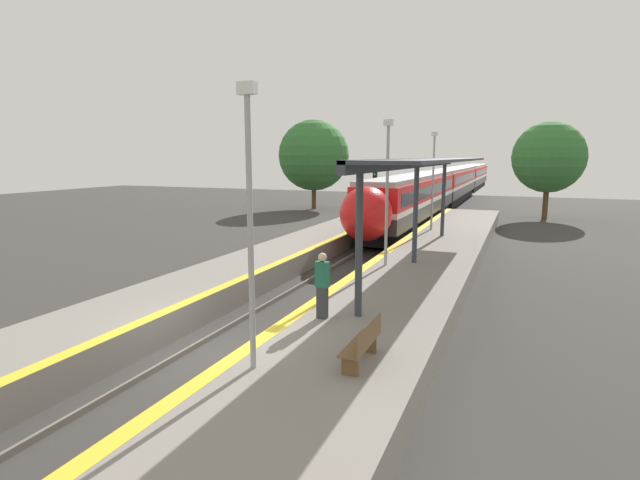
{
  "coord_description": "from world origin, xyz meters",
  "views": [
    {
      "loc": [
        7.43,
        -10.59,
        5.27
      ],
      "look_at": [
        0.56,
        6.29,
        2.19
      ],
      "focal_mm": 28.0,
      "sensor_mm": 36.0,
      "label": 1
    }
  ],
  "objects_px": {
    "person_waiting": "(322,284)",
    "lamppost_mid": "(387,184)",
    "train": "(452,183)",
    "railway_signal": "(375,196)",
    "lamppost_far": "(433,175)",
    "platform_bench": "(364,343)",
    "lamppost_near": "(250,212)"
  },
  "relations": [
    {
      "from": "platform_bench",
      "to": "lamppost_near",
      "type": "xyz_separation_m",
      "value": [
        -2.08,
        -1.04,
        2.8
      ]
    },
    {
      "from": "platform_bench",
      "to": "person_waiting",
      "type": "xyz_separation_m",
      "value": [
        -1.94,
        2.48,
        0.47
      ]
    },
    {
      "from": "person_waiting",
      "to": "lamppost_near",
      "type": "height_order",
      "value": "lamppost_near"
    },
    {
      "from": "railway_signal",
      "to": "lamppost_mid",
      "type": "xyz_separation_m",
      "value": [
        4.43,
        -13.82,
        1.6
      ]
    },
    {
      "from": "train",
      "to": "person_waiting",
      "type": "xyz_separation_m",
      "value": [
        2.57,
        -45.31,
        -0.38
      ]
    },
    {
      "from": "lamppost_near",
      "to": "lamppost_mid",
      "type": "bearing_deg",
      "value": 90.0
    },
    {
      "from": "train",
      "to": "lamppost_mid",
      "type": "relative_size",
      "value": 11.94
    },
    {
      "from": "platform_bench",
      "to": "lamppost_far",
      "type": "relative_size",
      "value": 0.3
    },
    {
      "from": "platform_bench",
      "to": "lamppost_near",
      "type": "relative_size",
      "value": 0.3
    },
    {
      "from": "person_waiting",
      "to": "lamppost_mid",
      "type": "xyz_separation_m",
      "value": [
        -0.14,
        7.21,
        2.32
      ]
    },
    {
      "from": "railway_signal",
      "to": "lamppost_near",
      "type": "distance_m",
      "value": 25.0
    },
    {
      "from": "train",
      "to": "lamppost_near",
      "type": "bearing_deg",
      "value": -87.15
    },
    {
      "from": "lamppost_mid",
      "to": "lamppost_far",
      "type": "distance_m",
      "value": 10.74
    },
    {
      "from": "person_waiting",
      "to": "lamppost_far",
      "type": "relative_size",
      "value": 0.31
    },
    {
      "from": "train",
      "to": "lamppost_mid",
      "type": "xyz_separation_m",
      "value": [
        2.43,
        -38.1,
        1.94
      ]
    },
    {
      "from": "person_waiting",
      "to": "railway_signal",
      "type": "xyz_separation_m",
      "value": [
        -4.57,
        21.03,
        0.73
      ]
    },
    {
      "from": "person_waiting",
      "to": "lamppost_mid",
      "type": "distance_m",
      "value": 7.58
    },
    {
      "from": "lamppost_near",
      "to": "lamppost_mid",
      "type": "distance_m",
      "value": 10.74
    },
    {
      "from": "lamppost_near",
      "to": "lamppost_mid",
      "type": "relative_size",
      "value": 1.0
    },
    {
      "from": "lamppost_mid",
      "to": "lamppost_far",
      "type": "xyz_separation_m",
      "value": [
        0.0,
        10.74,
        0.0
      ]
    },
    {
      "from": "platform_bench",
      "to": "lamppost_far",
      "type": "height_order",
      "value": "lamppost_far"
    },
    {
      "from": "train",
      "to": "person_waiting",
      "type": "relative_size",
      "value": 37.9
    },
    {
      "from": "platform_bench",
      "to": "lamppost_near",
      "type": "bearing_deg",
      "value": -153.41
    },
    {
      "from": "railway_signal",
      "to": "lamppost_far",
      "type": "bearing_deg",
      "value": -34.78
    },
    {
      "from": "train",
      "to": "lamppost_mid",
      "type": "bearing_deg",
      "value": -86.35
    },
    {
      "from": "person_waiting",
      "to": "railway_signal",
      "type": "relative_size",
      "value": 0.43
    },
    {
      "from": "person_waiting",
      "to": "lamppost_mid",
      "type": "bearing_deg",
      "value": 91.07
    },
    {
      "from": "lamppost_mid",
      "to": "lamppost_far",
      "type": "height_order",
      "value": "same"
    },
    {
      "from": "train",
      "to": "lamppost_far",
      "type": "relative_size",
      "value": 11.94
    },
    {
      "from": "lamppost_far",
      "to": "train",
      "type": "bearing_deg",
      "value": 95.08
    },
    {
      "from": "lamppost_near",
      "to": "train",
      "type": "bearing_deg",
      "value": 92.85
    },
    {
      "from": "platform_bench",
      "to": "lamppost_near",
      "type": "distance_m",
      "value": 3.64
    }
  ]
}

